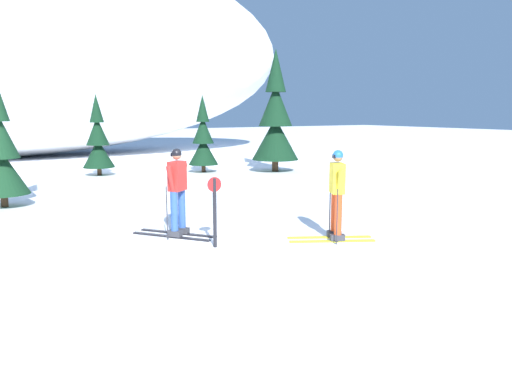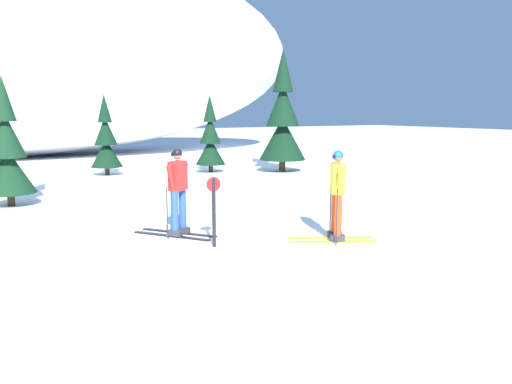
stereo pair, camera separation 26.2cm
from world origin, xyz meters
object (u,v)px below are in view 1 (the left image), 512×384
Objects in this scene: skier_red_jacket at (177,191)px; pine_tree_far_right at (275,121)px; skier_yellow_jacket at (336,194)px; pine_tree_right at (203,140)px; trail_marker_post at (215,207)px; pine_tree_center_right at (98,142)px; pine_tree_center_left at (0,153)px.

skier_red_jacket is 0.35× the size of pine_tree_far_right.
pine_tree_right is (2.38, 11.41, 0.41)m from skier_yellow_jacket.
skier_yellow_jacket reaches higher than trail_marker_post.
pine_tree_center_right is at bearing 163.70° from pine_tree_right.
pine_tree_center_left is 1.08× the size of pine_tree_center_right.
pine_tree_far_right is at bearing -20.49° from pine_tree_center_right.
pine_tree_center_left is 6.58m from pine_tree_center_right.
skier_red_jacket is at bearing -117.63° from pine_tree_right.
pine_tree_center_right is (-1.66, 12.59, 0.41)m from skier_yellow_jacket.
pine_tree_far_right is (7.71, 8.15, 1.20)m from skier_red_jacket.
pine_tree_right reaches higher than skier_yellow_jacket.
skier_yellow_jacket is at bearing -36.36° from skier_red_jacket.
skier_red_jacket reaches higher than skier_yellow_jacket.
pine_tree_right is at bearing 28.27° from pine_tree_center_left.
skier_yellow_jacket is 9.04m from pine_tree_center_left.
skier_red_jacket is 11.28m from pine_tree_far_right.
skier_red_jacket is at bearing -61.72° from pine_tree_center_left.
pine_tree_center_left reaches higher than skier_red_jacket.
skier_yellow_jacket is 0.52× the size of pine_tree_center_left.
skier_red_jacket is 0.52× the size of pine_tree_center_left.
pine_tree_center_left is 10.96m from pine_tree_far_right.
skier_yellow_jacket is at bearing -116.98° from pine_tree_far_right.
pine_tree_center_right is at bearing 86.89° from trail_marker_post.
pine_tree_center_left is 7.19m from trail_marker_post.
pine_tree_center_right is at bearing 159.51° from pine_tree_far_right.
skier_yellow_jacket is 0.35× the size of pine_tree_far_right.
pine_tree_far_right is (10.56, 2.85, 0.67)m from pine_tree_center_left.
skier_red_jacket is 1.19m from trail_marker_post.
pine_tree_center_right is 7.28m from pine_tree_far_right.
pine_tree_center_left is at bearing -164.87° from pine_tree_far_right.
trail_marker_post is at bearing -128.62° from pine_tree_far_right.
skier_yellow_jacket is 3.22m from skier_red_jacket.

